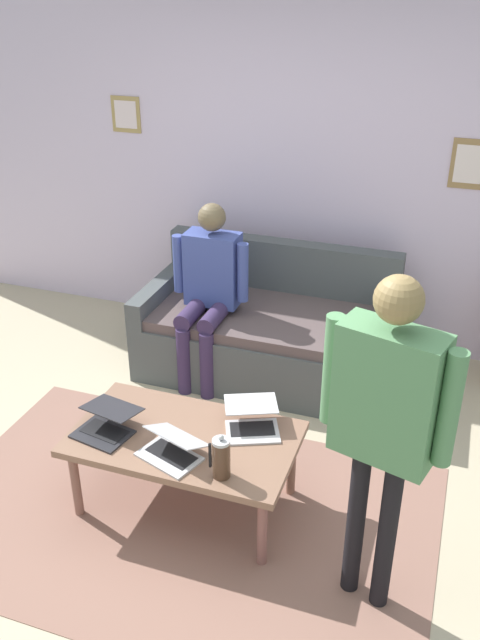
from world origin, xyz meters
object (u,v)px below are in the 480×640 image
at_px(laptop_center, 172,449).
at_px(french_press, 221,458).
at_px(person_standing, 385,410).
at_px(person_seated, 209,284).
at_px(laptop_left, 252,422).
at_px(coffee_table, 184,443).
at_px(couch, 268,332).
at_px(laptop_right, 106,425).

bearing_deg(laptop_center, french_press, 168.00).
height_order(french_press, person_standing, person_standing).
distance_m(laptop_center, person_seated, 1.54).
bearing_deg(laptop_left, coffee_table, 29.21).
distance_m(couch, person_standing, 2.24).
xyz_separation_m(couch, coffee_table, (-0.00, 1.53, 0.12)).
distance_m(coffee_table, french_press, 0.41).
xyz_separation_m(laptop_right, person_seated, (-0.03, -1.41, 0.22)).
bearing_deg(person_standing, couch, -60.19).
height_order(couch, laptop_right, couch).
height_order(laptop_center, laptop_right, laptop_center).
bearing_deg(laptop_center, person_standing, 173.28).
distance_m(laptop_center, laptop_right, 0.42).
xyz_separation_m(laptop_left, person_standing, (-0.72, 0.47, 0.56)).
xyz_separation_m(coffee_table, laptop_right, (0.40, 0.10, 0.09)).
height_order(laptop_left, french_press, french_press).
height_order(couch, laptop_center, couch).
height_order(french_press, person_seated, person_seated).
bearing_deg(couch, laptop_center, 90.40).
relative_size(person_standing, person_seated, 1.30).
relative_size(couch, person_seated, 1.38).
relative_size(coffee_table, french_press, 4.86).
relative_size(laptop_left, laptop_center, 1.06).
distance_m(laptop_right, person_seated, 1.43).
bearing_deg(couch, laptop_left, 103.37).
bearing_deg(laptop_left, couch, -76.63).
bearing_deg(laptop_center, person_seated, -75.63).
height_order(laptop_left, laptop_right, laptop_right).
distance_m(couch, person_seated, 0.60).
bearing_deg(person_standing, person_seated, -48.54).
relative_size(laptop_center, laptop_right, 1.06).
relative_size(french_press, person_seated, 0.19).
bearing_deg(laptop_left, person_seated, -58.60).
bearing_deg(person_standing, french_press, -4.62).
relative_size(coffee_table, laptop_left, 2.99).
bearing_deg(couch, french_press, 99.72).
bearing_deg(person_seated, laptop_left, 121.40).
relative_size(laptop_left, french_press, 1.63).
distance_m(coffee_table, person_standing, 1.26).
bearing_deg(french_press, person_standing, 175.38).
height_order(couch, person_seated, person_seated).
bearing_deg(person_standing, coffee_table, -15.60).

